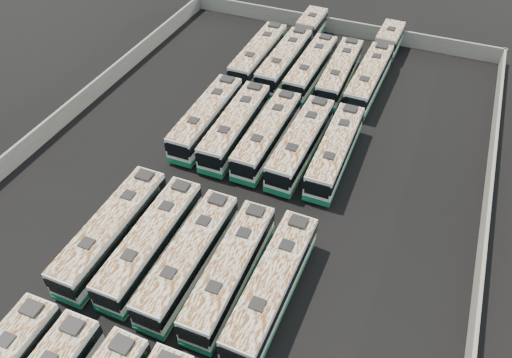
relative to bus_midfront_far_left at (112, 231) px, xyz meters
name	(u,v)px	position (x,y,z in m)	size (l,w,h in m)	color
ground	(233,196)	(6.86, 9.46, -1.92)	(140.00, 140.00, 0.00)	black
perimeter_wall	(233,188)	(6.86, 9.46, -0.82)	(45.20, 73.20, 2.20)	#65635E
bus_midfront_far_left	(112,231)	(0.00, 0.00, 0.00)	(2.81, 13.30, 3.75)	silver
bus_midfront_left	(151,242)	(3.66, 0.25, -0.04)	(2.77, 12.99, 3.66)	silver
bus_midfront_center	(189,258)	(7.31, -0.01, -0.05)	(2.82, 12.97, 3.65)	silver
bus_midfront_right	(230,271)	(10.90, 0.12, -0.07)	(2.89, 12.87, 3.62)	silver
bus_midfront_far_right	(272,286)	(14.49, 0.04, -0.01)	(2.97, 13.29, 3.74)	silver
bus_midback_far_left	(207,118)	(0.02, 17.58, -0.02)	(2.94, 13.20, 3.71)	silver
bus_midback_left	(236,126)	(3.55, 17.38, -0.01)	(3.05, 13.30, 3.74)	silver
bus_midback_center	(267,135)	(7.18, 17.40, -0.04)	(2.85, 13.05, 3.67)	silver
bus_midback_right	(301,143)	(10.86, 17.38, -0.01)	(3.04, 13.26, 3.73)	silver
bus_midback_far_right	(335,151)	(14.43, 17.57, -0.06)	(2.87, 12.89, 3.63)	silver
bus_back_far_left	(259,55)	(0.04, 32.31, -0.02)	(2.80, 13.19, 3.72)	silver
bus_back_left	(294,49)	(3.62, 35.71, -0.03)	(2.95, 20.44, 3.70)	silver
bus_back_center	(311,68)	(7.16, 32.02, -0.06)	(2.95, 12.92, 3.63)	silver
bus_back_right	(340,72)	(10.75, 32.33, -0.07)	(2.99, 12.88, 3.62)	silver
bus_back_far_right	(376,65)	(14.46, 35.74, -0.03)	(3.25, 20.39, 3.69)	silver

